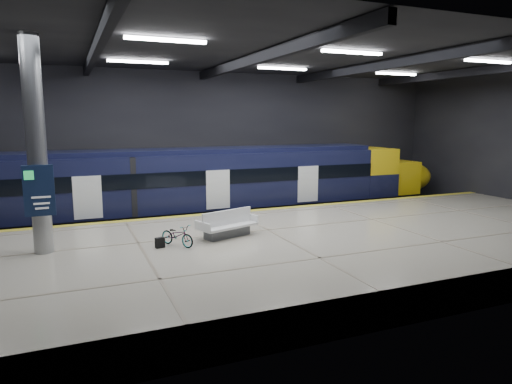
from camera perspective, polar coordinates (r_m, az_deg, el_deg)
ground at (r=19.17m, az=0.24°, el=-7.26°), size 30.00×30.00×0.00m
room_shell at (r=18.40m, az=0.24°, el=10.09°), size 30.10×16.10×8.05m
platform at (r=16.83m, az=3.57°, el=-7.67°), size 30.00×11.00×1.10m
safety_strip at (r=21.39m, az=-2.62°, el=-2.49°), size 30.00×0.40×0.01m
rails at (r=24.15m, az=-4.84°, el=-3.66°), size 30.00×1.52×0.16m
train at (r=23.36m, az=-8.65°, el=0.77°), size 29.40×2.84×3.79m
bench at (r=16.89m, az=-3.62°, el=-4.44°), size 2.45×1.62×1.00m
bicycle at (r=15.89m, az=-9.81°, el=-5.34°), size 1.20×1.47×0.75m
pannier_bag at (r=15.82m, az=-11.92°, el=-6.22°), size 0.34×0.25×0.35m
info_column at (r=15.98m, az=-25.74°, el=4.84°), size 0.90×0.78×6.90m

